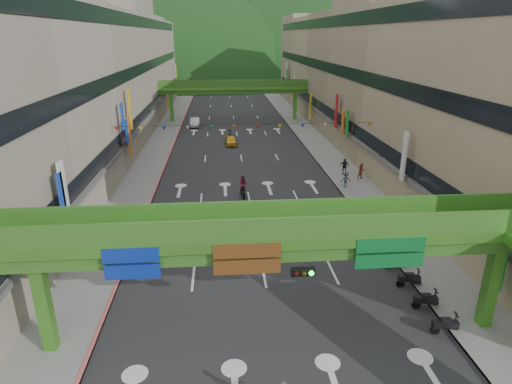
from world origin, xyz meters
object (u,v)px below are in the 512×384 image
overpass_near (300,251)px  pedestrian_red (361,172)px  scooter_rider_mid (243,186)px  car_silver (195,122)px  car_yellow (231,140)px

overpass_near → pedestrian_red: 27.61m
scooter_rider_mid → pedestrian_red: 13.35m
car_silver → pedestrian_red: pedestrian_red is taller
car_yellow → pedestrian_red: (13.30, -16.70, 0.22)m
car_silver → car_yellow: bearing=-68.5°
car_yellow → car_silver: bearing=110.2°
car_silver → car_yellow: size_ratio=1.20×
car_silver → pedestrian_red: 35.54m
car_silver → car_yellow: car_silver is taller
overpass_near → pedestrian_red: bearing=65.6°
car_silver → scooter_rider_mid: bearing=-81.1°
overpass_near → pedestrian_red: overpass_near is taller
scooter_rider_mid → car_silver: 34.69m
car_silver → overpass_near: bearing=-83.5°
car_silver → car_yellow: (5.65, -13.36, -0.10)m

